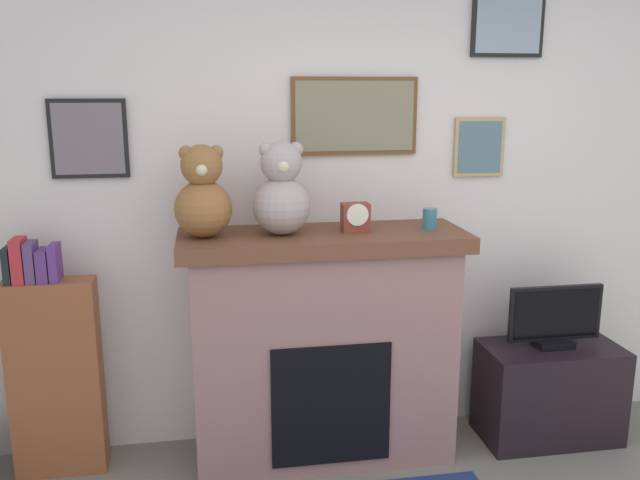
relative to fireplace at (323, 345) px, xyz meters
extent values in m
cube|color=silver|center=(0.39, 0.31, 0.68)|extent=(5.20, 0.12, 2.60)
cube|color=brown|center=(0.21, 0.23, 1.17)|extent=(0.67, 0.02, 0.40)
cube|color=gray|center=(0.21, 0.22, 1.17)|extent=(0.63, 0.00, 0.36)
cube|color=tan|center=(0.91, 0.23, 1.00)|extent=(0.28, 0.02, 0.32)
cube|color=slate|center=(0.91, 0.22, 1.00)|extent=(0.24, 0.00, 0.28)
cube|color=black|center=(1.03, 0.23, 1.63)|extent=(0.40, 0.02, 0.31)
cube|color=#899AAB|center=(1.03, 0.22, 1.63)|extent=(0.36, 0.00, 0.27)
cube|color=black|center=(-1.14, 0.23, 1.07)|extent=(0.37, 0.02, 0.39)
cube|color=slate|center=(-1.14, 0.22, 1.07)|extent=(0.33, 0.00, 0.35)
cube|color=#926864|center=(0.00, 0.00, -0.05)|extent=(1.33, 0.49, 1.14)
cube|color=brown|center=(0.00, 0.00, 0.57)|extent=(1.45, 0.55, 0.08)
cube|color=black|center=(0.00, -0.25, -0.22)|extent=(0.60, 0.02, 0.63)
cube|color=brown|center=(-1.35, 0.05, -0.11)|extent=(0.44, 0.16, 1.02)
cube|color=black|center=(-1.52, 0.05, 0.49)|extent=(0.03, 0.13, 0.18)
cube|color=#B12A31|center=(-1.47, 0.05, 0.51)|extent=(0.05, 0.13, 0.22)
cube|color=#543869|center=(-1.41, 0.05, 0.50)|extent=(0.04, 0.13, 0.20)
cube|color=#552D6C|center=(-1.36, 0.05, 0.48)|extent=(0.05, 0.13, 0.16)
cube|color=#592E7C|center=(-1.30, 0.05, 0.49)|extent=(0.04, 0.13, 0.18)
cube|color=black|center=(1.28, -0.05, -0.35)|extent=(0.75, 0.40, 0.54)
cube|color=black|center=(1.28, -0.05, -0.06)|extent=(0.20, 0.14, 0.04)
cube|color=black|center=(1.28, -0.05, 0.12)|extent=(0.53, 0.03, 0.31)
cube|color=black|center=(1.28, -0.07, 0.12)|extent=(0.49, 0.00, 0.27)
cylinder|color=teal|center=(0.55, -0.02, 0.66)|extent=(0.07, 0.07, 0.11)
cube|color=brown|center=(0.16, -0.02, 0.68)|extent=(0.14, 0.10, 0.15)
cylinder|color=white|center=(0.16, -0.07, 0.70)|extent=(0.11, 0.01, 0.11)
sphere|color=brown|center=(-0.59, -0.02, 0.74)|extent=(0.28, 0.28, 0.28)
sphere|color=brown|center=(-0.59, -0.02, 0.95)|extent=(0.20, 0.20, 0.20)
sphere|color=brown|center=(-0.66, -0.02, 1.01)|extent=(0.07, 0.07, 0.07)
sphere|color=brown|center=(-0.52, -0.02, 1.01)|extent=(0.07, 0.07, 0.07)
sphere|color=beige|center=(-0.59, -0.10, 0.94)|extent=(0.06, 0.06, 0.06)
sphere|color=#A69796|center=(-0.21, -0.02, 0.75)|extent=(0.29, 0.29, 0.29)
sphere|color=#A69796|center=(-0.21, -0.02, 0.96)|extent=(0.21, 0.21, 0.21)
sphere|color=#A69796|center=(-0.28, -0.02, 1.02)|extent=(0.07, 0.07, 0.07)
sphere|color=#A69796|center=(-0.14, -0.02, 1.02)|extent=(0.07, 0.07, 0.07)
sphere|color=beige|center=(-0.21, -0.10, 0.95)|extent=(0.06, 0.06, 0.06)
camera|label=1|loc=(-0.56, -3.20, 1.31)|focal=37.04mm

